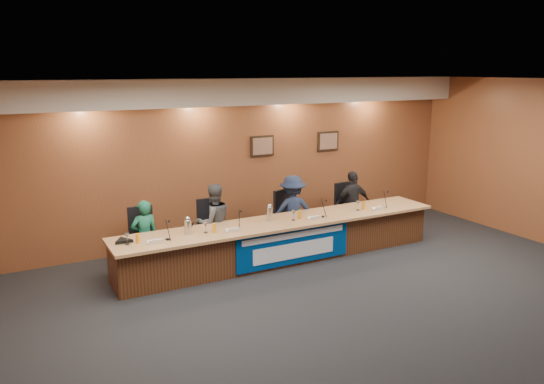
{
  "coord_description": "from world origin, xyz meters",
  "views": [
    {
      "loc": [
        -4.44,
        -5.53,
        3.36
      ],
      "look_at": [
        -0.05,
        2.71,
        1.2
      ],
      "focal_mm": 35.0,
      "sensor_mm": 36.0,
      "label": 1
    }
  ],
  "objects": [
    {
      "name": "office_chair_a",
      "position": [
        -2.33,
        3.07,
        0.48
      ],
      "size": [
        0.52,
        0.52,
        0.08
      ],
      "primitive_type": "cube",
      "rotation": [
        0.0,
        0.0,
        -0.09
      ],
      "color": "black",
      "rests_on": "floor"
    },
    {
      "name": "dais_top",
      "position": [
        0.0,
        2.35,
        0.72
      ],
      "size": [
        6.1,
        0.95,
        0.05
      ],
      "primitive_type": "cube",
      "color": "#AF7C4D",
      "rests_on": "dais_body"
    },
    {
      "name": "juice_glass_d",
      "position": [
        1.72,
        2.3,
        0.82
      ],
      "size": [
        0.06,
        0.06,
        0.15
      ],
      "primitive_type": "cylinder",
      "color": "orange",
      "rests_on": "dais_top"
    },
    {
      "name": "floor",
      "position": [
        0.0,
        0.0,
        0.0
      ],
      "size": [
        10.0,
        10.0,
        0.0
      ],
      "primitive_type": "plane",
      "color": "black",
      "rests_on": "ground"
    },
    {
      "name": "carafe_mid",
      "position": [
        -0.23,
        2.46,
        0.88
      ],
      "size": [
        0.11,
        0.11,
        0.25
      ],
      "primitive_type": "cylinder",
      "color": "silver",
      "rests_on": "dais_top"
    },
    {
      "name": "microphone_a",
      "position": [
        -2.15,
        2.25,
        0.76
      ],
      "size": [
        0.07,
        0.07,
        0.02
      ],
      "primitive_type": "cylinder",
      "color": "black",
      "rests_on": "dais_top"
    },
    {
      "name": "water_glass_c",
      "position": [
        0.15,
        2.27,
        0.84
      ],
      "size": [
        0.08,
        0.08,
        0.18
      ],
      "primitive_type": "cylinder",
      "color": "silver",
      "rests_on": "dais_top"
    },
    {
      "name": "banner",
      "position": [
        0.0,
        1.99,
        0.38
      ],
      "size": [
        2.2,
        0.02,
        0.65
      ],
      "primitive_type": "cube",
      "color": "navy",
      "rests_on": "dais_body"
    },
    {
      "name": "office_chair_d",
      "position": [
        1.96,
        3.07,
        0.48
      ],
      "size": [
        0.54,
        0.54,
        0.08
      ],
      "primitive_type": "cube",
      "rotation": [
        0.0,
        0.0,
        0.12
      ],
      "color": "black",
      "rests_on": "floor"
    },
    {
      "name": "panelist_d",
      "position": [
        1.96,
        2.97,
        0.68
      ],
      "size": [
        0.82,
        0.41,
        1.36
      ],
      "primitive_type": "imported",
      "rotation": [
        0.0,
        0.0,
        3.04
      ],
      "color": "black",
      "rests_on": "floor"
    },
    {
      "name": "carafe_left",
      "position": [
        -1.77,
        2.38,
        0.87
      ],
      "size": [
        0.12,
        0.12,
        0.23
      ],
      "primitive_type": "cylinder",
      "color": "silver",
      "rests_on": "dais_top"
    },
    {
      "name": "panelist_b",
      "position": [
        -1.09,
        2.97,
        0.7
      ],
      "size": [
        0.7,
        0.55,
        1.41
      ],
      "primitive_type": "imported",
      "rotation": [
        0.0,
        0.0,
        3.17
      ],
      "color": "#454649",
      "rests_on": "floor"
    },
    {
      "name": "wall_photo_right",
      "position": [
        2.0,
        3.97,
        1.85
      ],
      "size": [
        0.52,
        0.04,
        0.42
      ],
      "primitive_type": "cube",
      "color": "black",
      "rests_on": "wall_back"
    },
    {
      "name": "microphone_d",
      "position": [
        2.16,
        2.23,
        0.76
      ],
      "size": [
        0.07,
        0.07,
        0.02
      ],
      "primitive_type": "cylinder",
      "color": "black",
      "rests_on": "dais_top"
    },
    {
      "name": "speakerphone",
      "position": [
        -2.8,
        2.46,
        0.78
      ],
      "size": [
        0.32,
        0.32,
        0.05
      ],
      "primitive_type": "cylinder",
      "color": "black",
      "rests_on": "dais_top"
    },
    {
      "name": "juice_glass_b",
      "position": [
        -1.36,
        2.27,
        0.82
      ],
      "size": [
        0.06,
        0.06,
        0.15
      ],
      "primitive_type": "cylinder",
      "color": "orange",
      "rests_on": "dais_top"
    },
    {
      "name": "nameplate_a",
      "position": [
        -2.37,
        2.14,
        0.8
      ],
      "size": [
        0.24,
        0.08,
        0.1
      ],
      "primitive_type": "cube",
      "rotation": [
        0.31,
        0.0,
        0.0
      ],
      "color": "white",
      "rests_on": "dais_top"
    },
    {
      "name": "nameplate_d",
      "position": [
        1.94,
        2.1,
        0.8
      ],
      "size": [
        0.24,
        0.08,
        0.1
      ],
      "primitive_type": "cube",
      "rotation": [
        0.31,
        0.0,
        0.0
      ],
      "color": "white",
      "rests_on": "dais_top"
    },
    {
      "name": "microphone_c",
      "position": [
        0.73,
        2.21,
        0.76
      ],
      "size": [
        0.07,
        0.07,
        0.02
      ],
      "primitive_type": "cylinder",
      "color": "black",
      "rests_on": "dais_top"
    },
    {
      "name": "panelist_c",
      "position": [
        0.54,
        2.97,
        0.7
      ],
      "size": [
        1.0,
        0.73,
        1.4
      ],
      "primitive_type": "imported",
      "rotation": [
        0.0,
        0.0,
        2.89
      ],
      "color": "#16213A",
      "rests_on": "floor"
    },
    {
      "name": "dais_body",
      "position": [
        0.0,
        2.4,
        0.35
      ],
      "size": [
        6.0,
        0.8,
        0.7
      ],
      "primitive_type": "cube",
      "color": "#4A2714",
      "rests_on": "floor"
    },
    {
      "name": "panelist_a",
      "position": [
        -2.33,
        2.97,
        0.63
      ],
      "size": [
        0.48,
        0.33,
        1.25
      ],
      "primitive_type": "imported",
      "rotation": [
        0.0,
        0.0,
        3.21
      ],
      "color": "#15593F",
      "rests_on": "floor"
    },
    {
      "name": "juice_glass_a",
      "position": [
        -2.6,
        2.32,
        0.82
      ],
      "size": [
        0.06,
        0.06,
        0.15
      ],
      "primitive_type": "cylinder",
      "color": "orange",
      "rests_on": "dais_top"
    },
    {
      "name": "ceiling",
      "position": [
        0.0,
        0.0,
        3.2
      ],
      "size": [
        10.0,
        8.0,
        0.04
      ],
      "primitive_type": "cube",
      "color": "silver",
      "rests_on": "wall_back"
    },
    {
      "name": "nameplate_b",
      "position": [
        -1.07,
        2.12,
        0.8
      ],
      "size": [
        0.24,
        0.08,
        0.1
      ],
      "primitive_type": "cube",
      "rotation": [
        0.31,
        0.0,
        0.0
      ],
      "color": "white",
      "rests_on": "dais_top"
    },
    {
      "name": "water_glass_b",
      "position": [
        -1.49,
        2.31,
        0.84
      ],
      "size": [
        0.08,
        0.08,
        0.18
      ],
      "primitive_type": "cylinder",
      "color": "silver",
      "rests_on": "dais_top"
    },
    {
      "name": "water_glass_a",
      "position": [
        -2.77,
        2.31,
        0.84
      ],
      "size": [
        0.08,
        0.08,
        0.18
      ],
      "primitive_type": "cylinder",
      "color": "silver",
      "rests_on": "dais_top"
    },
    {
      "name": "juice_glass_c",
      "position": [
        0.31,
        2.33,
        0.82
      ],
      "size": [
        0.06,
        0.06,
        0.15
      ],
      "primitive_type": "cylinder",
      "color": "orange",
      "rests_on": "dais_top"
    },
    {
      "name": "water_glass_d",
      "position": [
        1.58,
        2.29,
        0.84
      ],
      "size": [
        0.08,
        0.08,
        0.18
      ],
      "primitive_type": "cylinder",
      "color": "silver",
      "rests_on": "dais_top"
    },
    {
      "name": "nameplate_c",
      "position": [
        0.52,
        2.11,
        0.8
      ],
      "size": [
        0.24,
        0.08,
        0.1
      ],
      "primitive_type": "cube",
      "rotation": [
        0.31,
        0.0,
        0.0
      ],
      "color": "white",
      "rests_on": "dais_top"
    },
    {
      "name": "wall_photo_left",
      "position": [
        0.4,
        3.97,
        1.85
      ],
      "size": [
        0.52,
        0.04,
        0.42
      ],
      "primitive_type": "cube",
      "color": "black",
      "rests_on": "wall_back"
    },
    {
      "name": "wall_back",
      "position": [
        0.0,
        4.0,
        1.6
      ],
      "size": [
        10.0,
        0.04,
        3.2
      ],
      "primitive_type": "cube",
      "color": "brown",
      "rests_on": "floor"
    },
    {
      "name": "office_chair_c",
      "position": [
        0.54,
        3.07,
        0.48
      ],
      "size": [
        0.6,
        0.6,
        0.08
      ],
      "primitive_type": "cube",
      "rotation": [
        0.0,
        0.0,
        0.31
      ],
      "color": "black",
      "rests_on": "floor"
    },
    {
      "name": "office_chair_b",
      "position": [
        -1.09,
        3.07,
        0.48
      ],
      "size": [
        0.52,
        0.52,
        0.08
      ],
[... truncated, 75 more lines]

